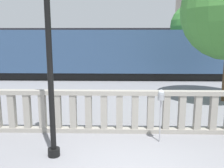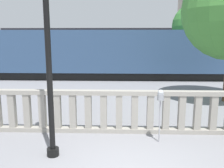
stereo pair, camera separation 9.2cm
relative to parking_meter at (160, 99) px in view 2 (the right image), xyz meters
The scene contains 5 objects.
balustrade 1.29m from the parking_meter, 143.13° to the left, with size 15.81×0.24×1.36m.
parking_meter is the anchor object (origin of this frame).
train_near 11.20m from the parking_meter, 88.50° to the left, with size 23.63×3.00×4.02m.
train_far 21.29m from the parking_meter, 97.03° to the left, with size 22.09×2.91×4.45m.
tree_right 12.89m from the parking_meter, 70.30° to the left, with size 3.32×3.32×5.39m.
Camera 2 is at (-0.20, -4.91, 3.00)m, focal length 40.00 mm.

